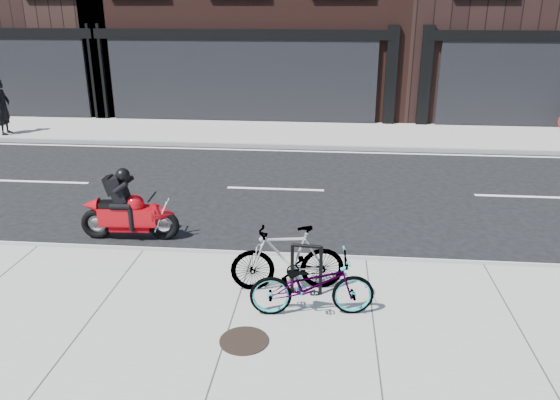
# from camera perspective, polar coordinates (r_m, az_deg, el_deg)

# --- Properties ---
(ground) EXTENTS (120.00, 120.00, 0.00)m
(ground) POSITION_cam_1_polar(r_m,az_deg,el_deg) (11.61, -1.50, -2.05)
(ground) COLOR black
(ground) RESTS_ON ground
(sidewalk_near) EXTENTS (60.00, 6.00, 0.13)m
(sidewalk_near) POSITION_cam_1_polar(r_m,az_deg,el_deg) (7.25, -6.39, -16.57)
(sidewalk_near) COLOR gray
(sidewalk_near) RESTS_ON ground
(sidewalk_far) EXTENTS (60.00, 3.50, 0.13)m
(sidewalk_far) POSITION_cam_1_polar(r_m,az_deg,el_deg) (18.97, 1.30, 6.97)
(sidewalk_far) COLOR gray
(sidewalk_far) RESTS_ON ground
(bike_rack) EXTENTS (0.49, 0.09, 0.82)m
(bike_rack) POSITION_cam_1_polar(r_m,az_deg,el_deg) (8.33, 2.78, -6.78)
(bike_rack) COLOR black
(bike_rack) RESTS_ON sidewalk_near
(bicycle_front) EXTENTS (1.84, 0.83, 0.93)m
(bicycle_front) POSITION_cam_1_polar(r_m,az_deg,el_deg) (7.83, 3.36, -8.81)
(bicycle_front) COLOR gray
(bicycle_front) RESTS_ON sidewalk_near
(bicycle_rear) EXTENTS (1.81, 0.75, 1.06)m
(bicycle_rear) POSITION_cam_1_polar(r_m,az_deg,el_deg) (8.42, 0.80, -6.12)
(bicycle_rear) COLOR gray
(bicycle_rear) RESTS_ON sidewalk_near
(motorcycle) EXTENTS (1.94, 0.45, 1.44)m
(motorcycle) POSITION_cam_1_polar(r_m,az_deg,el_deg) (10.85, -15.11, -1.08)
(motorcycle) COLOR black
(motorcycle) RESTS_ON ground
(pedestrian) EXTENTS (0.54, 0.73, 1.85)m
(pedestrian) POSITION_cam_1_polar(r_m,az_deg,el_deg) (20.62, -26.99, 8.68)
(pedestrian) COLOR black
(pedestrian) RESTS_ON sidewalk_far
(manhole_cover) EXTENTS (0.72, 0.72, 0.02)m
(manhole_cover) POSITION_cam_1_polar(r_m,az_deg,el_deg) (7.49, -3.77, -14.45)
(manhole_cover) COLOR black
(manhole_cover) RESTS_ON sidewalk_near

